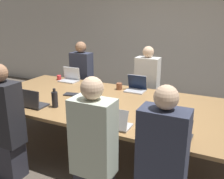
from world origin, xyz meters
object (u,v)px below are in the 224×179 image
Objects in this scene: person_far_left at (82,79)px; person_far_center at (147,87)px; laptop_far_left at (70,77)px; cup_far_center at (119,86)px; person_near_midright at (94,152)px; laptop_near_left at (32,102)px; cup_near_midright at (95,118)px; person_near_left at (5,125)px; laptop_near_right at (173,132)px; person_near_right at (162,167)px; cup_near_right at (147,126)px; cup_far_left at (59,77)px; laptop_far_center at (136,86)px; stapler at (87,98)px; bottle_near_left at (55,99)px; laptop_near_midright at (114,122)px.

person_far_center is at bearing 1.54° from person_far_left.
person_far_center reaches higher than laptop_far_left.
cup_far_center is 0.07× the size of person_near_midright.
laptop_near_left is 0.96m from cup_near_midright.
laptop_near_right is at bearing -167.38° from person_near_left.
laptop_near_left is at bearing -14.13° from person_near_right.
cup_near_right is (-0.29, 0.48, 0.11)m from person_near_right.
cup_near_midright is at bearing -90.58° from person_far_center.
laptop_near_right is 0.26× the size of person_near_right.
person_near_midright reaches higher than cup_far_left.
laptop_far_left reaches higher than cup_near_right.
cup_far_left is 1.51m from laptop_far_center.
laptop_far_center reaches higher than stapler.
laptop_near_left is at bearing -88.24° from person_near_left.
stapler is (0.84, -1.18, 0.08)m from person_far_left.
cup_far_center is (1.03, -0.51, 0.11)m from person_far_left.
laptop_near_left is (-1.55, -0.02, 0.03)m from cup_near_right.
laptop_far_center is 1.23× the size of bottle_near_left.
cup_far_left reaches higher than stapler.
laptop_far_left is 2.79m from person_near_right.
cup_near_right is (0.59, -1.23, -0.03)m from laptop_far_center.
laptop_far_left is 2.26m from cup_near_right.
person_far_left reaches higher than stapler.
cup_near_right is 0.26× the size of laptop_near_midright.
laptop_far_left is 0.24× the size of person_far_left.
person_near_right is (0.86, -2.22, 0.00)m from person_far_center.
bottle_near_left reaches higher than stapler.
cup_near_right is (1.89, -1.70, 0.10)m from person_far_left.
person_near_left is 1.27m from laptop_near_midright.
person_far_left is at bearing -80.72° from person_near_left.
stapler is at bearing -132.56° from laptop_near_left.
laptop_far_left is 2.53m from laptop_near_right.
cup_far_center is at bearing 125.82° from cup_near_right.
cup_near_right is at bearing 4.39° from cup_near_midright.
person_far_center is at bearing 17.25° from cup_far_left.
bottle_near_left is at bearing -54.61° from cup_far_left.
person_far_center is 4.20× the size of laptop_near_left.
cup_near_right is at bearing -64.50° from laptop_far_center.
laptop_far_center is (1.30, -0.47, 0.13)m from person_far_left.
cup_far_center reaches higher than stapler.
laptop_far_left is at bearing -79.35° from person_near_left.
laptop_near_left is 3.95× the size of cup_near_midright.
laptop_near_midright is at bearing -162.17° from cup_near_right.
laptop_near_midright is (-0.62, 0.38, 0.13)m from person_near_right.
laptop_far_center is 3.70× the size of cup_near_midright.
laptop_near_right is at bearing -6.64° from bottle_near_left.
stapler is (0.49, 1.00, 0.09)m from person_near_left.
laptop_near_left is 0.74m from stapler.
laptop_far_left is 1.11m from stapler.
cup_far_left is 0.95× the size of cup_near_right.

